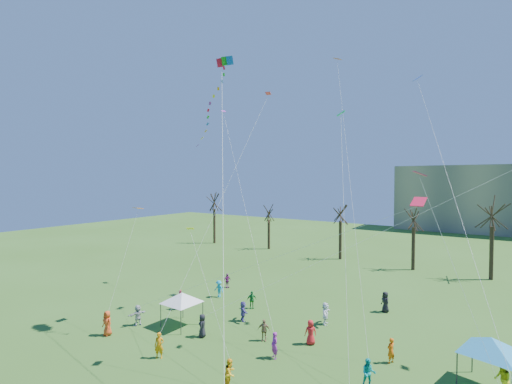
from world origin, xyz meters
The scene contains 6 objects.
bare_tree_row centered at (1.14, 36.56, 6.51)m, with size 71.60×6.85×9.92m.
big_box_kite centered at (-6.33, 6.81, 17.22)m, with size 5.25×6.17×23.14m.
canopy_tent_white centered at (-9.24, 6.21, 2.30)m, with size 3.62×3.62×2.72m.
canopy_tent_blue centered at (11.53, 9.49, 2.54)m, with size 3.87×3.87×2.99m.
festival_crowd centered at (-1.06, 7.72, 0.86)m, with size 26.82×18.92×1.86m.
small_kites_aloft centered at (0.44, 10.55, 13.81)m, with size 29.84×19.13×32.14m.
Camera 1 is at (11.38, -14.11, 11.80)m, focal length 25.00 mm.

